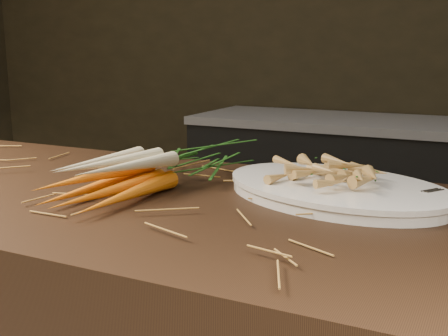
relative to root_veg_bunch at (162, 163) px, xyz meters
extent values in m
cube|color=black|center=(-0.21, 2.12, 0.45)|extent=(5.00, 0.04, 2.80)
cube|color=black|center=(0.09, 1.80, -0.55)|extent=(1.80, 0.60, 0.80)
cube|color=#99999E|center=(0.09, 1.80, -0.13)|extent=(1.82, 0.62, 0.04)
cone|color=#CE5313|center=(-0.06, -0.15, -0.03)|extent=(0.05, 0.29, 0.04)
cone|color=#CE5313|center=(-0.02, -0.15, -0.03)|extent=(0.08, 0.29, 0.04)
cone|color=#CE5313|center=(0.03, -0.16, -0.03)|extent=(0.04, 0.28, 0.04)
cone|color=#CE5313|center=(-0.04, -0.16, 0.00)|extent=(0.09, 0.29, 0.04)
cone|color=beige|center=(-0.05, -0.14, 0.02)|extent=(0.03, 0.26, 0.04)
cone|color=beige|center=(-0.01, -0.15, 0.03)|extent=(0.07, 0.27, 0.04)
cone|color=beige|center=(0.02, -0.15, 0.02)|extent=(0.06, 0.27, 0.05)
ellipsoid|color=#27601A|center=(0.01, 0.09, 0.00)|extent=(0.20, 0.26, 0.09)
cube|color=silver|center=(0.50, -0.01, -0.02)|extent=(0.11, 0.15, 0.00)
camera|label=1|loc=(0.62, -0.96, 0.23)|focal=45.00mm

